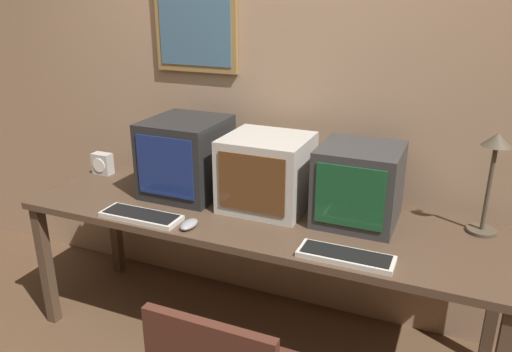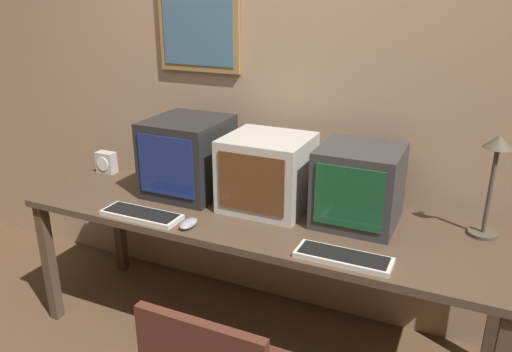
{
  "view_description": "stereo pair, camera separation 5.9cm",
  "coord_description": "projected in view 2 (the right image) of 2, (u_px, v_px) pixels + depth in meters",
  "views": [
    {
      "loc": [
        0.88,
        -1.0,
        1.78
      ],
      "look_at": [
        0.0,
        1.05,
        0.95
      ],
      "focal_mm": 35.0,
      "sensor_mm": 36.0,
      "label": 1
    },
    {
      "loc": [
        0.94,
        -0.98,
        1.78
      ],
      "look_at": [
        0.0,
        1.05,
        0.95
      ],
      "focal_mm": 35.0,
      "sensor_mm": 36.0,
      "label": 2
    }
  ],
  "objects": [
    {
      "name": "desk",
      "position": [
        256.0,
        227.0,
        2.48
      ],
      "size": [
        2.37,
        0.69,
        0.75
      ],
      "color": "#4C3828",
      "rests_on": "ground_plane"
    },
    {
      "name": "mouse_near_keyboard",
      "position": [
        188.0,
        224.0,
        2.32
      ],
      "size": [
        0.06,
        0.12,
        0.03
      ],
      "color": "gray",
      "rests_on": "desk"
    },
    {
      "name": "monitor_right",
      "position": [
        359.0,
        185.0,
        2.32
      ],
      "size": [
        0.37,
        0.38,
        0.37
      ],
      "color": "#333333",
      "rests_on": "desk"
    },
    {
      "name": "keyboard_side",
      "position": [
        343.0,
        257.0,
        2.04
      ],
      "size": [
        0.4,
        0.13,
        0.03
      ],
      "color": "beige",
      "rests_on": "desk"
    },
    {
      "name": "keyboard_main",
      "position": [
        142.0,
        215.0,
        2.43
      ],
      "size": [
        0.41,
        0.14,
        0.03
      ],
      "color": "beige",
      "rests_on": "desk"
    },
    {
      "name": "desk_clock",
      "position": [
        106.0,
        162.0,
        3.01
      ],
      "size": [
        0.12,
        0.07,
        0.13
      ],
      "color": "#B7B2AD",
      "rests_on": "desk"
    },
    {
      "name": "monitor_center",
      "position": [
        267.0,
        172.0,
        2.49
      ],
      "size": [
        0.41,
        0.39,
        0.37
      ],
      "color": "#B7B2A8",
      "rests_on": "desk"
    },
    {
      "name": "wall_back",
      "position": [
        292.0,
        87.0,
        2.66
      ],
      "size": [
        8.0,
        0.08,
        2.6
      ],
      "color": "tan",
      "rests_on": "ground_plane"
    },
    {
      "name": "monitor_left",
      "position": [
        188.0,
        156.0,
        2.67
      ],
      "size": [
        0.39,
        0.42,
        0.41
      ],
      "color": "black",
      "rests_on": "desk"
    },
    {
      "name": "desk_lamp",
      "position": [
        494.0,
        167.0,
        2.14
      ],
      "size": [
        0.13,
        0.13,
        0.47
      ],
      "color": "#4C4233",
      "rests_on": "desk"
    }
  ]
}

